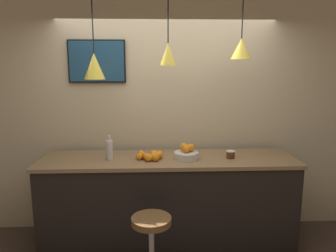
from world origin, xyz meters
The scene contains 11 objects.
back_wall centered at (0.00, 1.07, 1.45)m, with size 8.00×0.06×2.90m.
service_counter centered at (0.00, 0.61, 0.50)m, with size 2.76×0.71×1.00m.
bar_stool centered at (-0.18, -0.05, 0.42)m, with size 0.42×0.42×0.64m.
fruit_bowl centered at (0.20, 0.57, 1.06)m, with size 0.26×0.26×0.16m.
orange_pile centered at (-0.18, 0.54, 1.04)m, with size 0.29×0.20×0.09m.
juice_bottle centered at (-0.62, 0.56, 1.12)m, with size 0.07×0.07×0.26m.
spread_jar centered at (0.67, 0.56, 1.05)m, with size 0.09×0.09×0.08m.
pendant_lamp_left centered at (-0.75, 0.59, 1.98)m, with size 0.21×0.21×0.95m.
pendant_lamp_middle centered at (0.00, 0.59, 2.10)m, with size 0.17×0.17×0.81m.
pendant_lamp_right centered at (0.75, 0.59, 2.16)m, with size 0.21×0.21×0.75m.
mounted_tv centered at (-0.79, 1.02, 2.03)m, with size 0.65×0.04×0.48m.
Camera 1 is at (-0.14, -2.80, 2.01)m, focal length 35.00 mm.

